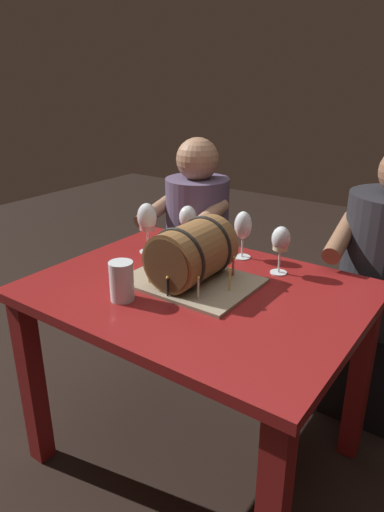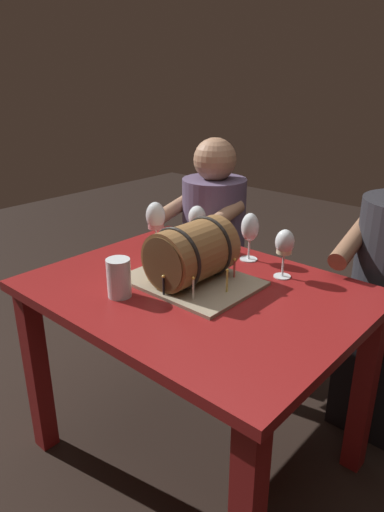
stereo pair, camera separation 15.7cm
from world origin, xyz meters
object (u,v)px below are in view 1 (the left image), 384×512
Objects in this scene: wine_glass_red at (188,219)px; person_seated_left at (197,257)px; beer_pint at (122,282)px; barrel_cake at (192,256)px; person_seated_right at (384,296)px; wine_glass_white at (281,241)px; wine_glass_rose at (147,219)px; wine_glass_empty at (243,227)px; dining_table at (197,319)px.

person_seated_left is (-0.22, 0.38, -0.34)m from wine_glass_red.
wine_glass_red is 0.53m from beer_pint.
barrel_cake reaches higher than beer_pint.
wine_glass_red is 0.87m from person_seated_right.
person_seated_left is at bearing 123.76° from barrel_cake.
person_seated_right is (0.30, 0.40, -0.30)m from wine_glass_white.
wine_glass_empty is at bearing 26.31° from wine_glass_rose.
dining_table is at bearing -87.94° from wine_glass_empty.
person_seated_left is at bearing 125.11° from dining_table.
wine_glass_rose is 0.44m from beer_pint.
wine_glass_empty is at bearing 7.13° from wine_glass_red.
barrel_cake is 0.26m from beer_pint.
beer_pint is at bearing -123.24° from dining_table.
person_seated_right reaches higher than dining_table.
beer_pint is at bearing -123.11° from wine_glass_white.
person_seated_right is at bearing 31.92° from wine_glass_rose.
beer_pint is 0.11× the size of person_seated_left.
wine_glass_empty reaches higher than wine_glass_red.
dining_table is 6.15× the size of wine_glass_red.
wine_glass_red is 0.55m from person_seated_left.
person_seated_left reaches higher than wine_glass_rose.
person_seated_right is (0.94, 0.00, 0.05)m from person_seated_left.
beer_pint is at bearing -103.56° from wine_glass_empty.
dining_table is at bearing -125.10° from person_seated_right.
wine_glass_red is at bearing -59.99° from person_seated_left.
wine_glass_empty reaches higher than beer_pint.
barrel_cake is at bearing 65.43° from beer_pint.
wine_glass_white is 0.54m from wine_glass_rose.
barrel_cake is 2.30× the size of wine_glass_empty.
wine_glass_rose is (-0.32, 0.14, 0.04)m from barrel_cake.
beer_pint is (-0.13, -0.54, -0.07)m from wine_glass_empty.
person_seated_left is (-0.46, 0.34, -0.35)m from wine_glass_empty.
wine_glass_empty is 0.20m from wine_glass_white.
wine_glass_empty is at bearing -144.47° from person_seated_right.
barrel_cake reaches higher than wine_glass_white.
wine_glass_rose reaches higher than wine_glass_empty.
dining_table is at bearing 56.76° from beer_pint.
wine_glass_red is 0.87× the size of wine_glass_rose.
wine_glass_red is 0.17m from wine_glass_rose.
person_seated_right reaches higher than wine_glass_white.
person_seated_right reaches higher than beer_pint.
wine_glass_rose reaches higher than wine_glass_red.
wine_glass_red is (-0.24, -0.03, -0.00)m from wine_glass_empty.
wine_glass_white is 1.37× the size of beer_pint.
wine_glass_red is at bearing 102.30° from beer_pint.
beer_pint is at bearing -60.40° from wine_glass_rose.
person_seated_right reaches higher than wine_glass_empty.
dining_table is at bearing -49.22° from wine_glass_red.
wine_glass_empty is at bearing -36.85° from person_seated_left.
wine_glass_white is (0.21, 0.25, 0.02)m from barrel_cake.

